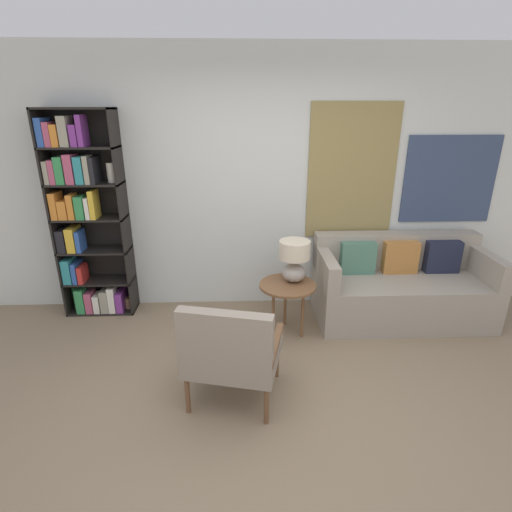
{
  "coord_description": "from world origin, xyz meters",
  "views": [
    {
      "loc": [
        -0.23,
        -2.14,
        2.12
      ],
      "look_at": [
        -0.11,
        1.09,
        0.9
      ],
      "focal_mm": 28.0,
      "sensor_mm": 36.0,
      "label": 1
    }
  ],
  "objects_px": {
    "side_table": "(288,289)",
    "bookshelf": "(84,217)",
    "armchair": "(230,350)",
    "couch": "(400,287)",
    "table_lamp": "(294,259)"
  },
  "relations": [
    {
      "from": "side_table",
      "to": "table_lamp",
      "type": "height_order",
      "value": "table_lamp"
    },
    {
      "from": "couch",
      "to": "table_lamp",
      "type": "height_order",
      "value": "table_lamp"
    },
    {
      "from": "side_table",
      "to": "couch",
      "type": "bearing_deg",
      "value": 13.85
    },
    {
      "from": "side_table",
      "to": "armchair",
      "type": "bearing_deg",
      "value": -117.89
    },
    {
      "from": "side_table",
      "to": "bookshelf",
      "type": "bearing_deg",
      "value": 165.12
    },
    {
      "from": "bookshelf",
      "to": "table_lamp",
      "type": "height_order",
      "value": "bookshelf"
    },
    {
      "from": "side_table",
      "to": "table_lamp",
      "type": "distance_m",
      "value": 0.3
    },
    {
      "from": "armchair",
      "to": "couch",
      "type": "bearing_deg",
      "value": 36.47
    },
    {
      "from": "armchair",
      "to": "bookshelf",
      "type": "bearing_deg",
      "value": 134.5
    },
    {
      "from": "bookshelf",
      "to": "side_table",
      "type": "distance_m",
      "value": 2.18
    },
    {
      "from": "armchair",
      "to": "table_lamp",
      "type": "height_order",
      "value": "table_lamp"
    },
    {
      "from": "couch",
      "to": "table_lamp",
      "type": "xyz_separation_m",
      "value": [
        -1.16,
        -0.23,
        0.42
      ]
    },
    {
      "from": "armchair",
      "to": "table_lamp",
      "type": "relative_size",
      "value": 2.09
    },
    {
      "from": "bookshelf",
      "to": "armchair",
      "type": "bearing_deg",
      "value": -45.5
    },
    {
      "from": "bookshelf",
      "to": "side_table",
      "type": "relative_size",
      "value": 3.89
    }
  ]
}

